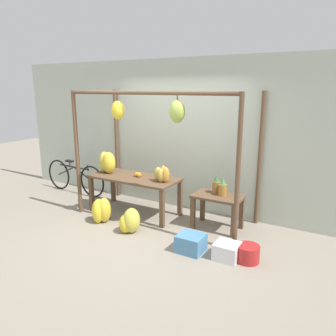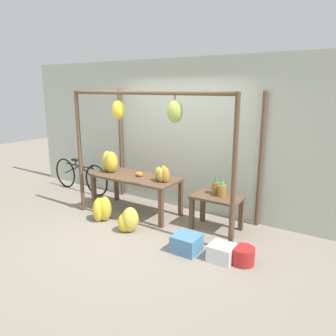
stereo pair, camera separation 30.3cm
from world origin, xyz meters
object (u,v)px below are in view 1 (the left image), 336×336
(papaya_pile, at_px, (162,174))
(banana_pile_ground_right, at_px, (130,222))
(banana_pile_on_table, at_px, (107,162))
(fruit_crate_purple, at_px, (227,251))
(orange_pile, at_px, (137,175))
(pineapple_cluster, at_px, (219,187))
(fruit_crate_white, at_px, (191,243))
(blue_bucket, at_px, (248,253))
(banana_pile_ground_left, at_px, (101,211))
(parked_bicycle, at_px, (75,177))

(papaya_pile, bearing_deg, banana_pile_ground_right, -104.97)
(banana_pile_on_table, xyz_separation_m, fruit_crate_purple, (2.68, -0.73, -0.79))
(orange_pile, height_order, pineapple_cluster, pineapple_cluster)
(banana_pile_on_table, relative_size, fruit_crate_purple, 1.23)
(fruit_crate_white, bearing_deg, blue_bucket, 9.75)
(fruit_crate_white, relative_size, blue_bucket, 1.18)
(banana_pile_on_table, distance_m, papaya_pile, 1.22)
(fruit_crate_white, bearing_deg, fruit_crate_purple, 6.18)
(pineapple_cluster, distance_m, banana_pile_ground_right, 1.56)
(banana_pile_on_table, distance_m, banana_pile_ground_right, 1.45)
(orange_pile, xyz_separation_m, papaya_pile, (0.56, -0.05, 0.09))
(banana_pile_on_table, height_order, blue_bucket, banana_pile_on_table)
(orange_pile, xyz_separation_m, pineapple_cluster, (1.52, 0.16, -0.04))
(blue_bucket, height_order, papaya_pile, papaya_pile)
(orange_pile, bearing_deg, banana_pile_on_table, -175.79)
(banana_pile_ground_left, bearing_deg, fruit_crate_purple, -2.99)
(pineapple_cluster, xyz_separation_m, parked_bicycle, (-3.42, 0.13, -0.34))
(banana_pile_ground_left, distance_m, banana_pile_ground_right, 0.69)
(fruit_crate_white, bearing_deg, orange_pile, 150.94)
(banana_pile_ground_left, relative_size, fruit_crate_white, 1.19)
(orange_pile, bearing_deg, fruit_crate_white, -29.06)
(banana_pile_ground_left, height_order, fruit_crate_purple, banana_pile_ground_left)
(banana_pile_ground_right, bearing_deg, blue_bucket, 1.73)
(banana_pile_on_table, height_order, papaya_pile, banana_pile_on_table)
(banana_pile_ground_left, height_order, blue_bucket, banana_pile_ground_left)
(banana_pile_ground_right, relative_size, fruit_crate_white, 1.13)
(orange_pile, distance_m, fruit_crate_white, 1.82)
(fruit_crate_white, bearing_deg, parked_bicycle, 161.68)
(orange_pile, xyz_separation_m, fruit_crate_purple, (2.02, -0.78, -0.63))
(parked_bicycle, distance_m, papaya_pile, 2.53)
(parked_bicycle, relative_size, fruit_crate_purple, 5.30)
(blue_bucket, bearing_deg, banana_pile_on_table, 167.59)
(blue_bucket, distance_m, fruit_crate_purple, 0.28)
(blue_bucket, distance_m, papaya_pile, 1.98)
(fruit_crate_white, height_order, fruit_crate_purple, fruit_crate_white)
(orange_pile, bearing_deg, banana_pile_ground_right, -63.95)
(banana_pile_on_table, distance_m, banana_pile_ground_left, 0.99)
(orange_pile, distance_m, fruit_crate_purple, 2.25)
(pineapple_cluster, relative_size, banana_pile_ground_right, 0.74)
(banana_pile_ground_left, bearing_deg, banana_pile_ground_right, -8.37)
(banana_pile_ground_left, bearing_deg, banana_pile_on_table, 119.96)
(pineapple_cluster, height_order, fruit_crate_purple, pineapple_cluster)
(orange_pile, height_order, banana_pile_ground_right, orange_pile)
(pineapple_cluster, xyz_separation_m, papaya_pile, (-0.96, -0.21, 0.13))
(banana_pile_ground_right, distance_m, parked_bicycle, 2.51)
(fruit_crate_purple, bearing_deg, pineapple_cluster, 118.02)
(pineapple_cluster, distance_m, banana_pile_ground_left, 2.07)
(pineapple_cluster, height_order, papaya_pile, papaya_pile)
(banana_pile_on_table, distance_m, fruit_crate_purple, 2.89)
(pineapple_cluster, relative_size, blue_bucket, 0.98)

